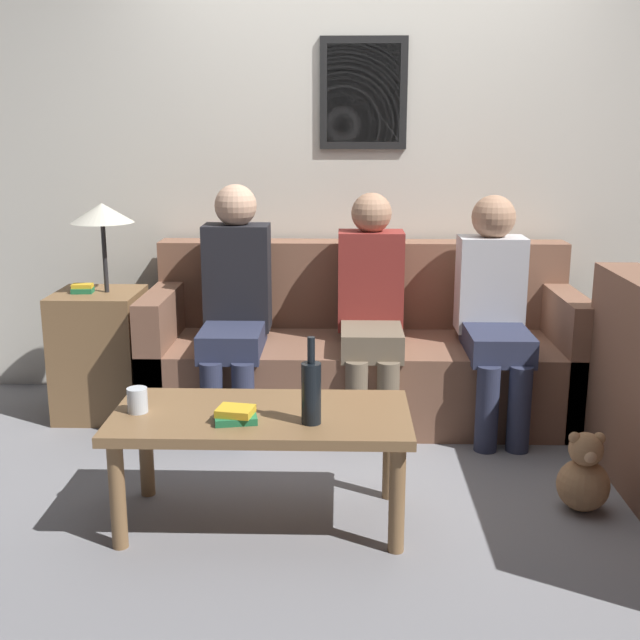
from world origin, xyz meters
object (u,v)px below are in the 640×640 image
(couch_main, at_px, (362,356))
(person_left, at_px, (235,298))
(coffee_table, at_px, (262,428))
(teddy_bear, at_px, (584,476))
(drinking_glass, at_px, (137,400))
(wine_bottle, at_px, (311,391))
(person_middle, at_px, (371,302))
(person_right, at_px, (494,305))

(couch_main, relative_size, person_left, 1.82)
(couch_main, bearing_deg, coffee_table, -108.17)
(person_left, distance_m, teddy_bear, 1.89)
(teddy_bear, bearing_deg, drinking_glass, -175.38)
(coffee_table, xyz_separation_m, wine_bottle, (0.20, -0.11, 0.19))
(person_middle, bearing_deg, coffee_table, -111.98)
(couch_main, height_order, person_middle, person_middle)
(person_right, bearing_deg, coffee_table, -134.55)
(wine_bottle, height_order, teddy_bear, wine_bottle)
(drinking_glass, bearing_deg, teddy_bear, 4.62)
(drinking_glass, distance_m, person_left, 1.15)
(coffee_table, height_order, person_middle, person_middle)
(couch_main, distance_m, person_left, 0.77)
(coffee_table, xyz_separation_m, person_left, (-0.24, 1.11, 0.27))
(coffee_table, bearing_deg, person_left, 102.34)
(person_left, bearing_deg, wine_bottle, -70.15)
(wine_bottle, relative_size, teddy_bear, 0.99)
(person_left, bearing_deg, coffee_table, -77.66)
(coffee_table, distance_m, person_left, 1.17)
(couch_main, height_order, drinking_glass, couch_main)
(drinking_glass, distance_m, person_right, 1.92)
(person_left, xyz_separation_m, person_middle, (0.70, 0.03, -0.02))
(drinking_glass, xyz_separation_m, person_left, (0.23, 1.12, 0.16))
(drinking_glass, relative_size, person_right, 0.08)
(person_left, relative_size, person_middle, 1.04)
(coffee_table, distance_m, teddy_bear, 1.32)
(wine_bottle, distance_m, person_left, 1.30)
(couch_main, xyz_separation_m, person_right, (0.66, -0.18, 0.33))
(coffee_table, relative_size, teddy_bear, 3.42)
(coffee_table, height_order, wine_bottle, wine_bottle)
(person_right, bearing_deg, person_middle, 176.73)
(drinking_glass, relative_size, person_left, 0.08)
(wine_bottle, xyz_separation_m, drinking_glass, (-0.67, 0.10, -0.08))
(coffee_table, bearing_deg, wine_bottle, -29.06)
(person_right, bearing_deg, wine_bottle, -126.21)
(couch_main, distance_m, teddy_bear, 1.45)
(drinking_glass, distance_m, person_middle, 1.48)
(drinking_glass, bearing_deg, couch_main, 55.22)
(couch_main, xyz_separation_m, person_middle, (0.04, -0.14, 0.33))
(wine_bottle, height_order, person_middle, person_middle)
(wine_bottle, xyz_separation_m, person_left, (-0.44, 1.22, 0.08))
(person_left, xyz_separation_m, teddy_bear, (1.54, -0.97, -0.52))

